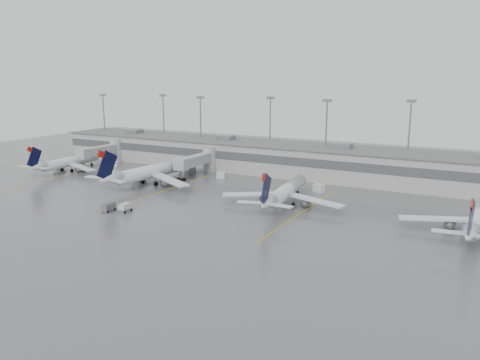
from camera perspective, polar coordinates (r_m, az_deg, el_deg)
The scene contains 19 objects.
ground at distance 82.38m, azimuth -10.15°, elevation -6.32°, with size 260.00×260.00×0.00m, color #57575A.
terminal at distance 130.25m, azimuth 5.86°, elevation 2.62°, with size 152.00×17.00×9.45m.
light_masts at distance 134.47m, azimuth 6.89°, elevation 6.28°, with size 142.40×8.00×20.60m.
jet_bridge_left at distance 150.94m, azimuth -15.92°, elevation 3.44°, with size 4.00×17.20×7.00m.
jet_bridge_right at distance 129.10m, azimuth -4.70°, elevation 2.42°, with size 4.00×17.20×7.00m.
stand_markings at distance 101.33m, azimuth -1.67°, elevation -2.56°, with size 105.25×40.00×0.01m.
jet_far_left at distance 141.10m, azimuth -20.29°, elevation 2.08°, with size 24.39×27.38×8.85m.
jet_mid_left at distance 118.21m, azimuth -10.88°, elevation 1.03°, with size 29.27×32.94×10.66m.
jet_mid_right at distance 97.45m, azimuth 5.48°, elevation -1.44°, with size 25.97×29.24×9.47m.
jet_far_right at distance 88.92m, azimuth 27.01°, elevation -4.19°, with size 25.21×28.33×9.16m.
baggage_tug at distance 95.71m, azimuth -13.86°, elevation -3.42°, with size 1.76×2.69×1.72m.
baggage_cart at distance 96.96m, azimuth -15.75°, elevation -3.19°, with size 1.56×2.66×1.70m.
gse_uld_a at distance 145.02m, azimuth -15.01°, elevation 1.89°, with size 2.11×1.41×1.50m, color silver.
gse_uld_b at distance 124.09m, azimuth -2.26°, elevation 0.61°, with size 2.30×1.53×1.63m, color silver.
gse_uld_c at distance 110.71m, azimuth 9.60°, elevation -0.97°, with size 2.49×1.66×1.76m, color silver.
gse_loader at distance 131.59m, azimuth -6.11°, elevation 1.35°, with size 2.16×3.45×2.16m, color slate.
cone_a at distance 146.83m, azimuth -18.84°, elevation 1.62°, with size 0.48×0.48×0.77m, color orange.
cone_b at distance 114.32m, azimuth -5.39°, elevation -0.70°, with size 0.44×0.44×0.69m, color orange.
cone_c at distance 109.83m, azimuth 6.22°, elevation -1.25°, with size 0.46×0.46×0.73m, color orange.
Camera 1 is at (49.36, -60.53, 26.19)m, focal length 35.00 mm.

